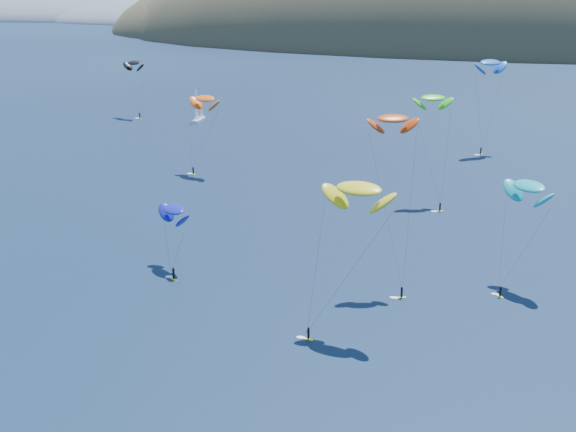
# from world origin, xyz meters

# --- Properties ---
(island) EXTENTS (730.00, 300.00, 210.00)m
(island) POSITION_xyz_m (39.40, 562.36, -10.74)
(island) COLOR #3D3526
(island) RESTS_ON ground
(headland) EXTENTS (460.00, 250.00, 60.00)m
(headland) POSITION_xyz_m (-445.26, 750.08, -3.36)
(headland) COLOR slate
(headland) RESTS_ON ground
(sailboat) EXTENTS (9.76, 8.48, 12.25)m
(sailboat) POSITION_xyz_m (-79.87, 201.66, 0.98)
(sailboat) COLOR white
(sailboat) RESTS_ON ground
(kitesurfer_1) EXTENTS (10.28, 8.71, 20.56)m
(kitesurfer_1) POSITION_xyz_m (-52.06, 138.99, 17.92)
(kitesurfer_1) COLOR #FEFF1C
(kitesurfer_1) RESTS_ON ground
(kitesurfer_2) EXTENTS (11.20, 10.13, 22.51)m
(kitesurfer_2) POSITION_xyz_m (1.21, 60.99, 19.70)
(kitesurfer_2) COLOR #FEFF1C
(kitesurfer_2) RESTS_ON ground
(kitesurfer_3) EXTENTS (8.95, 12.38, 24.25)m
(kitesurfer_3) POSITION_xyz_m (3.33, 128.54, 21.92)
(kitesurfer_3) COLOR #FEFF1C
(kitesurfer_3) RESTS_ON ground
(kitesurfer_4) EXTENTS (10.61, 11.11, 26.89)m
(kitesurfer_4) POSITION_xyz_m (12.49, 181.90, 23.98)
(kitesurfer_4) COLOR #FEFF1C
(kitesurfer_4) RESTS_ON ground
(kitesurfer_5) EXTENTS (9.75, 12.92, 18.36)m
(kitesurfer_5) POSITION_xyz_m (23.20, 84.34, 15.69)
(kitesurfer_5) COLOR #FEFF1C
(kitesurfer_5) RESTS_ON ground
(kitesurfer_9) EXTENTS (8.25, 10.43, 28.09)m
(kitesurfer_9) POSITION_xyz_m (2.59, 79.45, 25.92)
(kitesurfer_9) COLOR #FEFF1C
(kitesurfer_9) RESTS_ON ground
(kitesurfer_10) EXTENTS (8.97, 11.21, 12.10)m
(kitesurfer_10) POSITION_xyz_m (-32.54, 76.05, 9.73)
(kitesurfer_10) COLOR #FEFF1C
(kitesurfer_10) RESTS_ON ground
(kitesurfer_12) EXTENTS (9.92, 9.00, 20.42)m
(kitesurfer_12) POSITION_xyz_m (-104.20, 205.62, 17.85)
(kitesurfer_12) COLOR #FEFF1C
(kitesurfer_12) RESTS_ON ground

